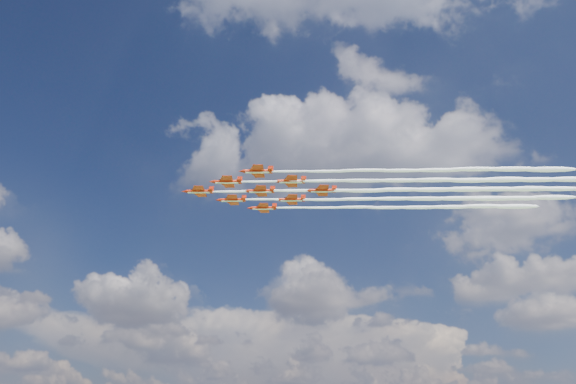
% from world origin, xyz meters
% --- Properties ---
extents(jet_lead, '(98.79, 28.19, 2.42)m').
position_xyz_m(jet_lead, '(35.37, 9.77, 73.11)').
color(jet_lead, red).
extents(jet_row2_port, '(98.79, 28.19, 2.42)m').
position_xyz_m(jet_row2_port, '(46.12, 5.36, 73.11)').
color(jet_row2_port, red).
extents(jet_row2_starb, '(98.79, 28.19, 2.42)m').
position_xyz_m(jet_row2_starb, '(42.81, 18.69, 73.11)').
color(jet_row2_starb, red).
extents(jet_row3_port, '(98.79, 28.19, 2.42)m').
position_xyz_m(jet_row3_port, '(56.87, 0.96, 73.11)').
color(jet_row3_port, red).
extents(jet_row3_centre, '(98.79, 28.19, 2.42)m').
position_xyz_m(jet_row3_centre, '(53.56, 14.29, 73.11)').
color(jet_row3_centre, red).
extents(jet_row3_starb, '(98.79, 28.19, 2.42)m').
position_xyz_m(jet_row3_starb, '(50.25, 27.62, 73.11)').
color(jet_row3_starb, red).
extents(jet_row4_port, '(98.79, 28.19, 2.42)m').
position_xyz_m(jet_row4_port, '(64.31, 9.88, 73.11)').
color(jet_row4_port, red).
extents(jet_row4_starb, '(98.79, 28.19, 2.42)m').
position_xyz_m(jet_row4_starb, '(60.99, 23.21, 73.11)').
color(jet_row4_starb, red).
extents(jet_tail, '(98.79, 28.19, 2.42)m').
position_xyz_m(jet_tail, '(71.74, 18.80, 73.11)').
color(jet_tail, red).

